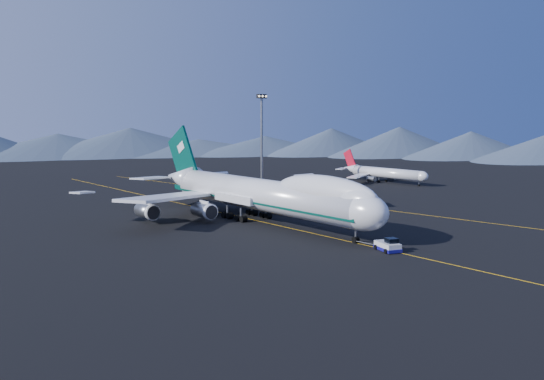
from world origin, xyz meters
TOP-DOWN VIEW (x-y plane):
  - ground at (0.00, 0.00)m, footprint 500.00×500.00m
  - taxiway_line_main at (0.00, 0.00)m, footprint 0.25×220.00m
  - taxiway_line_side at (30.00, 10.00)m, footprint 28.08×198.09m
  - mountain_ridge at (124.84, 10.92)m, footprint 374.91×567.11m
  - boeing_747 at (0.00, 0.03)m, footprint 59.62×72.43m
  - pushback_tug at (-0.38, -33.99)m, footprint 3.97×5.48m
  - second_jet at (77.13, 35.90)m, footprint 32.24×36.42m
  - service_van at (30.00, 16.12)m, footprint 2.40×4.82m
  - floodlight_mast at (40.42, 53.74)m, footprint 3.51×2.63m

SIDE VIEW (x-z plane):
  - ground at x=0.00m, z-range 0.00..0.00m
  - taxiway_line_main at x=0.00m, z-range 0.01..0.01m
  - taxiway_line_side at x=30.00m, z-range 0.01..0.01m
  - service_van at x=30.00m, z-range 0.00..1.31m
  - pushback_tug at x=-0.38m, z-range -0.40..1.75m
  - second_jet at x=77.13m, z-range -2.05..8.32m
  - boeing_747 at x=0.00m, z-range -3.87..15.50m
  - mountain_ridge at x=124.84m, z-range 0.00..12.00m
  - floodlight_mast at x=40.42m, z-range 0.19..28.63m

